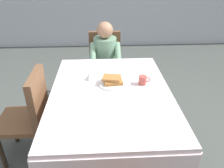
% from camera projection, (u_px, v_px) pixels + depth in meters
% --- Properties ---
extents(ground_plane, '(14.00, 14.00, 0.00)m').
position_uv_depth(ground_plane, '(111.00, 149.00, 2.41)').
color(ground_plane, '#474C47').
extents(dining_table_main, '(1.12, 1.52, 0.74)m').
position_uv_depth(dining_table_main, '(111.00, 99.00, 2.09)').
color(dining_table_main, silver).
rests_on(dining_table_main, ground).
extents(chair_diner, '(0.44, 0.45, 0.93)m').
position_uv_depth(chair_diner, '(105.00, 61.00, 3.16)').
color(chair_diner, brown).
rests_on(chair_diner, ground).
extents(diner_person, '(0.40, 0.43, 1.12)m').
position_uv_depth(diner_person, '(105.00, 56.00, 2.96)').
color(diner_person, gray).
rests_on(diner_person, ground).
extents(chair_left_side, '(0.45, 0.44, 0.93)m').
position_uv_depth(chair_left_side, '(30.00, 112.00, 2.11)').
color(chair_left_side, brown).
rests_on(chair_left_side, ground).
extents(plate_breakfast, '(0.28, 0.28, 0.02)m').
position_uv_depth(plate_breakfast, '(113.00, 83.00, 2.15)').
color(plate_breakfast, white).
rests_on(plate_breakfast, dining_table_main).
extents(breakfast_stack, '(0.20, 0.17, 0.06)m').
position_uv_depth(breakfast_stack, '(112.00, 80.00, 2.13)').
color(breakfast_stack, '#A36B33').
rests_on(breakfast_stack, plate_breakfast).
extents(cup_coffee, '(0.11, 0.08, 0.08)m').
position_uv_depth(cup_coffee, '(143.00, 80.00, 2.13)').
color(cup_coffee, '#B24C42').
rests_on(cup_coffee, dining_table_main).
extents(syrup_pitcher, '(0.08, 0.08, 0.07)m').
position_uv_depth(syrup_pitcher, '(89.00, 76.00, 2.22)').
color(syrup_pitcher, silver).
rests_on(syrup_pitcher, dining_table_main).
extents(fork_left_of_plate, '(0.03, 0.18, 0.00)m').
position_uv_depth(fork_left_of_plate, '(93.00, 85.00, 2.13)').
color(fork_left_of_plate, silver).
rests_on(fork_left_of_plate, dining_table_main).
extents(knife_right_of_plate, '(0.02, 0.20, 0.00)m').
position_uv_depth(knife_right_of_plate, '(133.00, 84.00, 2.15)').
color(knife_right_of_plate, silver).
rests_on(knife_right_of_plate, dining_table_main).
extents(spoon_near_edge, '(0.15, 0.03, 0.00)m').
position_uv_depth(spoon_near_edge, '(119.00, 103.00, 1.86)').
color(spoon_near_edge, silver).
rests_on(spoon_near_edge, dining_table_main).
extents(napkin_folded, '(0.18, 0.13, 0.01)m').
position_uv_depth(napkin_folded, '(78.00, 95.00, 1.98)').
color(napkin_folded, white).
rests_on(napkin_folded, dining_table_main).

